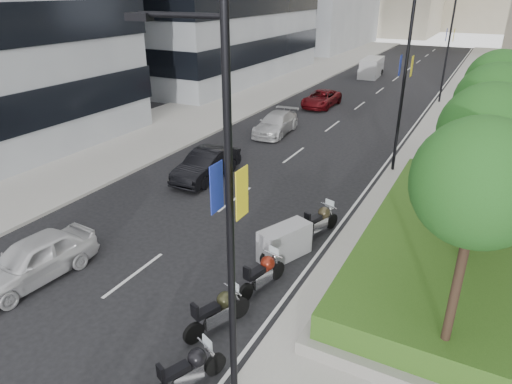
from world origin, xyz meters
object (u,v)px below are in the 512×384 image
Objects in this scene: lamp_post_0 at (223,214)px; car_a at (33,260)px; lamp_post_2 at (447,42)px; delivery_van at (371,68)px; car_b at (206,165)px; motorcycle_3 at (219,311)px; motorcycle_4 at (263,273)px; motorcycle_5 at (285,242)px; lamp_post_1 at (401,77)px; car_c at (276,124)px; car_d at (321,99)px; motorcycle_6 at (320,221)px; motorcycle_2 at (189,370)px.

lamp_post_0 is 2.04× the size of car_a.
delivery_van is at bearing 130.63° from lamp_post_2.
lamp_post_0 reaches higher than car_b.
car_a is at bearing 117.41° from motorcycle_3.
motorcycle_5 is (-0.18, 2.10, 0.02)m from motorcycle_4.
motorcycle_5 is (-1.48, -10.53, -4.44)m from lamp_post_1.
lamp_post_0 is 7.99m from motorcycle_5.
car_c is at bearing -120.30° from lamp_post_2.
car_a reaches higher than car_d.
motorcycle_3 is 1.00× the size of motorcycle_6.
motorcycle_6 reaches higher than motorcycle_2.
motorcycle_6 is 0.50× the size of car_a.
lamp_post_2 is 35.43m from motorcycle_2.
motorcycle_4 is 7.78m from car_a.
lamp_post_0 is at bearing -150.39° from motorcycle_4.
lamp_post_1 is 1.87× the size of car_c.
lamp_post_2 is 35.03m from car_a.
car_c is (-7.19, 16.10, 0.09)m from motorcycle_4.
car_c is (-0.25, 8.90, -0.06)m from car_b.
lamp_post_0 is 1.96× the size of car_b.
lamp_post_0 is 1.87× the size of car_c.
lamp_post_0 is at bearing -90.00° from lamp_post_1.
car_b is 0.96× the size of car_d.
lamp_post_1 reaches higher than motorcycle_3.
lamp_post_1 is 4.07× the size of motorcycle_6.
delivery_van is (-0.14, 33.20, 0.19)m from car_b.
motorcycle_4 is 1.01× the size of motorcycle_6.
motorcycle_6 is at bearing -81.78° from delivery_van.
lamp_post_1 is 4.02× the size of motorcycle_4.
motorcycle_6 is at bearing 22.75° from motorcycle_2.
car_a is at bearing 153.41° from motorcycle_6.
car_a is 0.90× the size of delivery_van.
car_c is (-8.49, 3.47, -4.37)m from lamp_post_1.
car_c is 24.30m from delivery_van.
car_b is (-8.24, -23.43, -4.31)m from lamp_post_2.
lamp_post_0 is 45.74m from delivery_van.
car_b is 0.93× the size of delivery_van.
car_a is at bearing -91.84° from car_b.
motorcycle_5 is at bearing -92.98° from lamp_post_2.
lamp_post_1 is 9.49m from motorcycle_6.
motorcycle_6 is 0.46× the size of car_c.
car_d is at bearing 124.69° from lamp_post_1.
car_d is (-0.00, 27.92, -0.09)m from car_a.
lamp_post_1 is at bearing 12.43° from motorcycle_6.
motorcycle_4 is (-1.30, 4.37, -4.46)m from lamp_post_0.
lamp_post_0 is at bearing -59.54° from motorcycle_2.
lamp_post_2 is at bearing 10.55° from motorcycle_4.
lamp_post_0 is 4.60m from motorcycle_2.
delivery_van is at bearing 106.80° from lamp_post_1.
delivery_van reaches higher than motorcycle_2.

